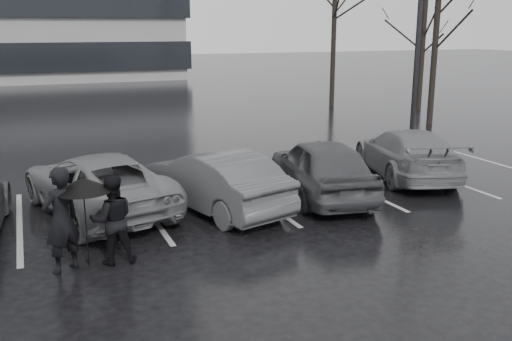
{
  "coord_description": "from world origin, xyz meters",
  "views": [
    {
      "loc": [
        -4.68,
        -10.33,
        4.18
      ],
      "look_at": [
        -0.04,
        1.0,
        1.1
      ],
      "focal_mm": 40.0,
      "sensor_mm": 36.0,
      "label": 1
    }
  ],
  "objects": [
    {
      "name": "tree_ne",
      "position": [
        14.5,
        14.0,
        3.5
      ],
      "size": [
        0.26,
        0.26,
        7.0
      ],
      "primitive_type": "cylinder",
      "color": "black",
      "rests_on": "ground"
    },
    {
      "name": "umbrella",
      "position": [
        -3.85,
        -0.37,
        1.53
      ],
      "size": [
        0.99,
        0.99,
        1.68
      ],
      "color": "black",
      "rests_on": "ground"
    },
    {
      "name": "pedestrian_right",
      "position": [
        -3.39,
        -0.37,
        0.82
      ],
      "size": [
        0.83,
        0.66,
        1.64
      ],
      "primitive_type": "imported",
      "rotation": [
        0.0,
        0.0,
        3.1
      ],
      "color": "black",
      "rests_on": "ground"
    },
    {
      "name": "tree_east",
      "position": [
        12.0,
        10.0,
        4.0
      ],
      "size": [
        0.26,
        0.26,
        8.0
      ],
      "primitive_type": "cylinder",
      "color": "black",
      "rests_on": "ground"
    },
    {
      "name": "pedestrian_left",
      "position": [
        -4.26,
        -0.4,
        0.94
      ],
      "size": [
        0.82,
        0.74,
        1.89
      ],
      "primitive_type": "imported",
      "rotation": [
        0.0,
        0.0,
        3.69
      ],
      "color": "black",
      "rests_on": "ground"
    },
    {
      "name": "car_east",
      "position": [
        5.36,
        2.79,
        0.69
      ],
      "size": [
        3.21,
        5.12,
        1.38
      ],
      "primitive_type": "imported",
      "rotation": [
        0.0,
        0.0,
        2.85
      ],
      "color": "#505053",
      "rests_on": "ground"
    },
    {
      "name": "ground",
      "position": [
        0.0,
        0.0,
        0.0
      ],
      "size": [
        160.0,
        160.0,
        0.0
      ],
      "primitive_type": "plane",
      "color": "black",
      "rests_on": "ground"
    },
    {
      "name": "car_west_a",
      "position": [
        -0.69,
        1.92,
        0.71
      ],
      "size": [
        2.63,
        4.56,
        1.42
      ],
      "primitive_type": "imported",
      "rotation": [
        0.0,
        0.0,
        3.42
      ],
      "color": "#2E2E31",
      "rests_on": "ground"
    },
    {
      "name": "car_west_b",
      "position": [
        -3.28,
        2.79,
        0.69
      ],
      "size": [
        3.42,
        5.4,
        1.39
      ],
      "primitive_type": "imported",
      "rotation": [
        0.0,
        0.0,
        3.38
      ],
      "color": "#505053",
      "rests_on": "ground"
    },
    {
      "name": "lamp_post",
      "position": [
        8.23,
        6.32,
        4.49
      ],
      "size": [
        0.54,
        0.54,
        9.81
      ],
      "rotation": [
        0.0,
        0.0,
        -0.21
      ],
      "color": "gray",
      "rests_on": "ground"
    },
    {
      "name": "stall_stripes",
      "position": [
        -0.8,
        2.5,
        0.0
      ],
      "size": [
        19.72,
        5.0,
        0.0
      ],
      "color": "#ABABAD",
      "rests_on": "ground"
    },
    {
      "name": "car_main",
      "position": [
        2.12,
        1.95,
        0.76
      ],
      "size": [
        2.53,
        4.7,
        1.52
      ],
      "primitive_type": "imported",
      "rotation": [
        0.0,
        0.0,
        2.97
      ],
      "color": "black",
      "rests_on": "ground"
    },
    {
      "name": "tree_north",
      "position": [
        11.0,
        17.0,
        4.25
      ],
      "size": [
        0.26,
        0.26,
        8.5
      ],
      "primitive_type": "cylinder",
      "color": "black",
      "rests_on": "ground"
    }
  ]
}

